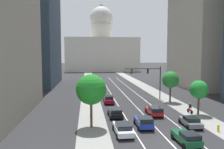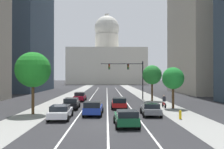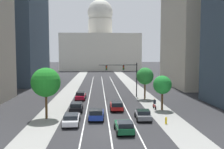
% 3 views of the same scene
% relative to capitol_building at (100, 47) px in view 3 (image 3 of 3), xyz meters
% --- Properties ---
extents(ground_plane, '(400.00, 400.00, 0.00)m').
position_rel_capitol_building_xyz_m(ground_plane, '(0.00, -75.21, -12.42)').
color(ground_plane, '#2B2B2D').
extents(sidewalk_left, '(3.91, 130.00, 0.01)m').
position_rel_capitol_building_xyz_m(sidewalk_left, '(-8.19, -80.21, -12.41)').
color(sidewalk_left, gray).
rests_on(sidewalk_left, ground).
extents(sidewalk_right, '(3.91, 130.00, 0.01)m').
position_rel_capitol_building_xyz_m(sidewalk_right, '(8.19, -80.21, -12.41)').
color(sidewalk_right, gray).
rests_on(sidewalk_right, ground).
extents(lane_stripe_left, '(0.16, 90.00, 0.01)m').
position_rel_capitol_building_xyz_m(lane_stripe_left, '(-3.12, -90.21, -12.41)').
color(lane_stripe_left, white).
rests_on(lane_stripe_left, ground).
extents(lane_stripe_center, '(0.16, 90.00, 0.01)m').
position_rel_capitol_building_xyz_m(lane_stripe_center, '(0.00, -90.21, -12.41)').
color(lane_stripe_center, white).
rests_on(lane_stripe_center, ground).
extents(lane_stripe_right, '(0.16, 90.00, 0.01)m').
position_rel_capitol_building_xyz_m(lane_stripe_right, '(3.12, -90.21, -12.41)').
color(lane_stripe_right, white).
rests_on(lane_stripe_right, ground).
extents(capitol_building, '(41.36, 28.22, 39.08)m').
position_rel_capitol_building_xyz_m(capitol_building, '(0.00, 0.00, 0.00)').
color(capitol_building, beige).
rests_on(capitol_building, ground).
extents(car_green, '(2.11, 4.14, 1.45)m').
position_rel_capitol_building_xyz_m(car_green, '(1.56, -115.67, -11.67)').
color(car_green, '#14512D').
rests_on(car_green, ground).
extents(car_white, '(2.15, 4.82, 1.39)m').
position_rel_capitol_building_xyz_m(car_white, '(-4.67, -111.89, -11.68)').
color(car_white, silver).
rests_on(car_white, ground).
extents(car_gray, '(2.14, 4.16, 1.35)m').
position_rel_capitol_building_xyz_m(car_gray, '(4.67, -109.98, -11.71)').
color(car_gray, slate).
rests_on(car_gray, ground).
extents(car_blue, '(2.19, 4.29, 1.58)m').
position_rel_capitol_building_xyz_m(car_blue, '(-1.57, -109.73, -11.62)').
color(car_blue, '#1E389E').
rests_on(car_blue, ground).
extents(car_red, '(2.19, 4.46, 1.48)m').
position_rel_capitol_building_xyz_m(car_red, '(1.55, -104.11, -11.64)').
color(car_red, red).
rests_on(car_red, ground).
extents(car_crimson, '(2.03, 4.42, 1.52)m').
position_rel_capitol_building_xyz_m(car_crimson, '(-4.67, -94.38, -11.63)').
color(car_crimson, maroon).
rests_on(car_crimson, ground).
extents(car_black, '(2.08, 4.24, 1.44)m').
position_rel_capitol_building_xyz_m(car_black, '(-4.67, -104.53, -11.66)').
color(car_black, black).
rests_on(car_black, ground).
extents(traffic_signal_mast, '(7.81, 0.39, 7.00)m').
position_rel_capitol_building_xyz_m(traffic_signal_mast, '(4.14, -91.63, -7.36)').
color(traffic_signal_mast, black).
rests_on(traffic_signal_mast, ground).
extents(fire_hydrant, '(0.26, 0.35, 0.91)m').
position_rel_capitol_building_xyz_m(fire_hydrant, '(7.19, -112.28, -11.96)').
color(fire_hydrant, yellow).
rests_on(fire_hydrant, ground).
extents(cyclist, '(0.39, 1.70, 1.72)m').
position_rel_capitol_building_xyz_m(cyclist, '(7.65, -103.51, -11.57)').
color(cyclist, black).
rests_on(cyclist, ground).
extents(street_tree_near_right, '(2.89, 2.89, 5.45)m').
position_rel_capitol_building_xyz_m(street_tree_near_right, '(8.68, -104.23, -8.45)').
color(street_tree_near_right, '#51381E').
rests_on(street_tree_near_right, ground).
extents(street_tree_mid_right, '(3.31, 3.31, 6.17)m').
position_rel_capitol_building_xyz_m(street_tree_mid_right, '(7.72, -94.44, -7.93)').
color(street_tree_mid_right, '#51381E').
rests_on(street_tree_mid_right, ground).
extents(street_tree_near_left, '(3.96, 3.96, 6.98)m').
position_rel_capitol_building_xyz_m(street_tree_near_left, '(-8.36, -108.75, -7.44)').
color(street_tree_near_left, '#51381E').
rests_on(street_tree_near_left, ground).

